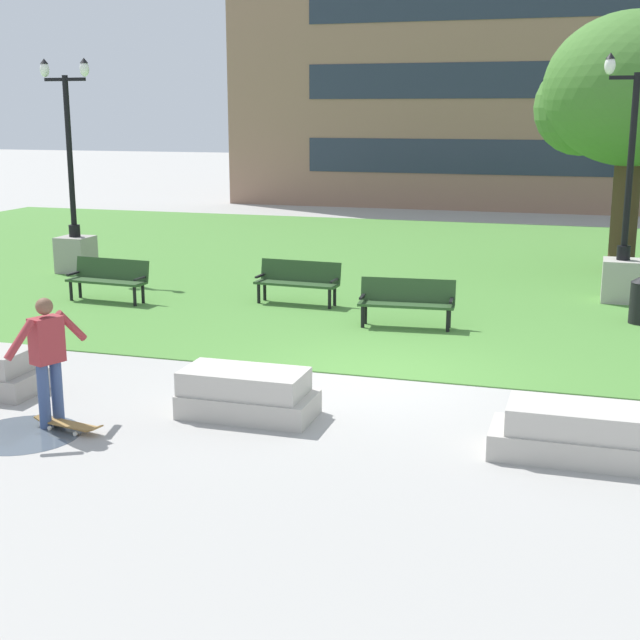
{
  "coord_description": "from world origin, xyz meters",
  "views": [
    {
      "loc": [
        3.01,
        -12.85,
        4.01
      ],
      "look_at": [
        -0.46,
        -1.4,
        1.2
      ],
      "focal_mm": 50.0,
      "sensor_mm": 36.0,
      "label": 1
    }
  ],
  "objects": [
    {
      "name": "park_bench_near_right",
      "position": [
        -6.79,
        3.82,
        0.54
      ],
      "size": [
        1.83,
        0.66,
        0.9
      ],
      "color": "#284723",
      "rests_on": "grass_lawn"
    },
    {
      "name": "building_facade_distant",
      "position": [
        2.54,
        24.5,
        6.21
      ],
      "size": [
        29.8,
        1.03,
        12.44
      ],
      "color": "#8E6B56",
      "rests_on": "ground"
    },
    {
      "name": "grass_lawn",
      "position": [
        0.0,
        10.0,
        0.01
      ],
      "size": [
        40.0,
        20.0,
        0.02
      ],
      "primitive_type": "cube",
      "color": "#4C8438",
      "rests_on": "ground"
    },
    {
      "name": "ground_plane",
      "position": [
        0.0,
        0.0,
        0.0
      ],
      "size": [
        140.0,
        140.0,
        0.0
      ],
      "primitive_type": "plane",
      "color": "#A3A09B"
    },
    {
      "name": "skateboard",
      "position": [
        -3.24,
        -3.42,
        0.09
      ],
      "size": [
        1.04,
        0.4,
        0.14
      ],
      "color": "olive",
      "rests_on": "ground"
    },
    {
      "name": "person_skateboarder",
      "position": [
        -3.54,
        -3.32,
        0.97
      ],
      "size": [
        0.45,
        1.3,
        1.71
      ],
      "color": "#384C7A",
      "rests_on": "ground"
    },
    {
      "name": "tree_near_right",
      "position": [
        3.79,
        10.8,
        4.45
      ],
      "size": [
        4.6,
        4.38,
        6.37
      ],
      "color": "#42301E",
      "rests_on": "grass_lawn"
    },
    {
      "name": "park_bench_far_right",
      "position": [
        -0.2,
        3.38,
        0.54
      ],
      "size": [
        1.84,
        0.68,
        0.9
      ],
      "color": "#284723",
      "rests_on": "grass_lawn"
    },
    {
      "name": "concrete_block_right",
      "position": [
        2.98,
        -2.47,
        0.31
      ],
      "size": [
        1.85,
        0.9,
        0.64
      ],
      "color": "#B2ADA3",
      "rests_on": "ground"
    },
    {
      "name": "lamp_post_center",
      "position": [
        -9.41,
        6.74,
        1.08
      ],
      "size": [
        1.32,
        0.8,
        5.24
      ],
      "color": "gray",
      "rests_on": "grass_lawn"
    },
    {
      "name": "puddle",
      "position": [
        -3.71,
        -3.72,
        0.0
      ],
      "size": [
        1.47,
        1.47,
        0.01
      ],
      "primitive_type": "cylinder",
      "color": "#47515B",
      "rests_on": "ground"
    },
    {
      "name": "park_bench_near_left",
      "position": [
        -2.81,
        4.75,
        0.54
      ],
      "size": [
        1.83,
        0.63,
        0.9
      ],
      "color": "#284723",
      "rests_on": "grass_lawn"
    },
    {
      "name": "concrete_block_left",
      "position": [
        -1.25,
        -2.21,
        0.31
      ],
      "size": [
        1.8,
        0.9,
        0.64
      ],
      "color": "#B2ADA3",
      "rests_on": "ground"
    },
    {
      "name": "lamp_post_left",
      "position": [
        3.75,
        6.99,
        1.06
      ],
      "size": [
        1.32,
        0.8,
        5.16
      ],
      "color": "#ADA89E",
      "rests_on": "grass_lawn"
    }
  ]
}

